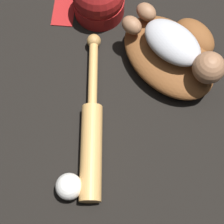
# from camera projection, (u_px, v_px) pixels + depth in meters

# --- Properties ---
(ground_plane) EXTENTS (6.00, 6.00, 0.00)m
(ground_plane) POSITION_uv_depth(u_px,v_px,m) (168.00, 65.00, 1.20)
(ground_plane) COLOR black
(baseball_glove) EXTENTS (0.35, 0.29, 0.09)m
(baseball_glove) POSITION_uv_depth(u_px,v_px,m) (173.00, 53.00, 1.16)
(baseball_glove) COLOR brown
(baseball_glove) RESTS_ON ground
(baby_figure) EXTENTS (0.34, 0.17, 0.09)m
(baby_figure) POSITION_uv_depth(u_px,v_px,m) (178.00, 46.00, 1.08)
(baby_figure) COLOR #B2B2B7
(baby_figure) RESTS_ON baseball_glove
(baseball_bat) EXTENTS (0.45, 0.34, 0.06)m
(baseball_bat) POSITION_uv_depth(u_px,v_px,m) (92.00, 133.00, 1.08)
(baseball_bat) COLOR tan
(baseball_bat) RESTS_ON ground
(baseball) EXTENTS (0.07, 0.07, 0.07)m
(baseball) POSITION_uv_depth(u_px,v_px,m) (69.00, 187.00, 1.02)
(baseball) COLOR white
(baseball) RESTS_ON ground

